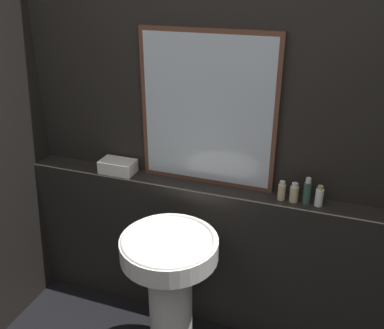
% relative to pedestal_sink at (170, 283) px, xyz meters
% --- Properties ---
extents(wall_back, '(8.00, 0.06, 2.50)m').
position_rel_pedestal_sink_xyz_m(wall_back, '(0.09, 0.55, 0.68)').
color(wall_back, black).
rests_on(wall_back, ground_plane).
extents(vanity_counter, '(2.38, 0.17, 0.96)m').
position_rel_pedestal_sink_xyz_m(vanity_counter, '(0.09, 0.44, -0.09)').
color(vanity_counter, black).
rests_on(vanity_counter, ground_plane).
extents(pedestal_sink, '(0.52, 0.52, 0.87)m').
position_rel_pedestal_sink_xyz_m(pedestal_sink, '(0.00, 0.00, 0.00)').
color(pedestal_sink, white).
rests_on(pedestal_sink, ground_plane).
extents(mirror, '(0.80, 0.03, 0.89)m').
position_rel_pedestal_sink_xyz_m(mirror, '(0.04, 0.50, 0.84)').
color(mirror, '#563323').
rests_on(mirror, vanity_counter).
extents(towel_stack, '(0.22, 0.13, 0.08)m').
position_rel_pedestal_sink_xyz_m(towel_stack, '(-0.52, 0.44, 0.43)').
color(towel_stack, silver).
rests_on(towel_stack, vanity_counter).
extents(shampoo_bottle, '(0.04, 0.04, 0.11)m').
position_rel_pedestal_sink_xyz_m(shampoo_bottle, '(0.50, 0.44, 0.44)').
color(shampoo_bottle, '#C6B284').
rests_on(shampoo_bottle, vanity_counter).
extents(conditioner_bottle, '(0.05, 0.05, 0.11)m').
position_rel_pedestal_sink_xyz_m(conditioner_bottle, '(0.57, 0.44, 0.44)').
color(conditioner_bottle, '#C6B284').
rests_on(conditioner_bottle, vanity_counter).
extents(lotion_bottle, '(0.04, 0.04, 0.15)m').
position_rel_pedestal_sink_xyz_m(lotion_bottle, '(0.63, 0.44, 0.46)').
color(lotion_bottle, '#2D4C3D').
rests_on(lotion_bottle, vanity_counter).
extents(body_wash_bottle, '(0.04, 0.04, 0.12)m').
position_rel_pedestal_sink_xyz_m(body_wash_bottle, '(0.70, 0.44, 0.44)').
color(body_wash_bottle, white).
rests_on(body_wash_bottle, vanity_counter).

